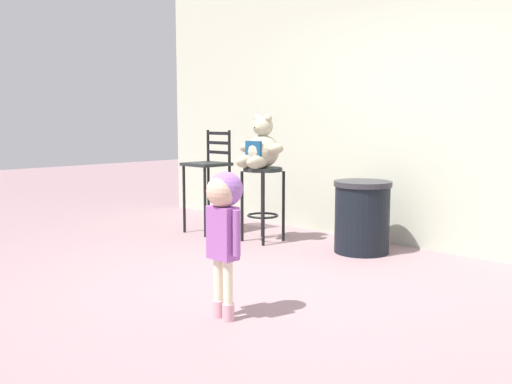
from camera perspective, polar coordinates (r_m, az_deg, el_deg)
name	(u,v)px	position (r m, az deg, el deg)	size (l,w,h in m)	color
ground_plane	(255,289)	(4.36, -0.08, -9.79)	(24.00, 24.00, 0.00)	gray
building_wall	(414,51)	(6.05, 15.73, 13.60)	(7.39, 0.30, 3.95)	beige
bar_stool_with_teddy	(263,188)	(5.93, 0.69, 0.38)	(0.41, 0.41, 0.79)	#222727
teddy_bear	(261,148)	(5.88, 0.51, 4.46)	(0.53, 0.48, 0.56)	#B1AC8E
child_walking	(224,213)	(3.58, -3.29, -2.12)	(0.30, 0.24, 0.96)	#D89CA9
trash_bin	(362,217)	(5.55, 10.69, -2.47)	(0.56, 0.56, 0.70)	black
bar_chair_empty	(208,171)	(6.43, -4.84, 2.15)	(0.43, 0.43, 1.17)	#222727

